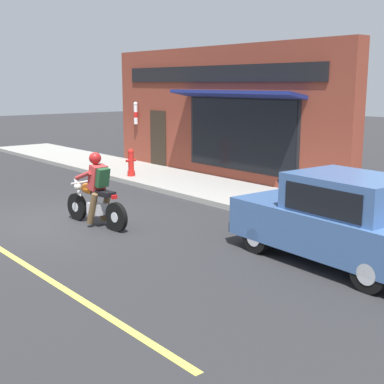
{
  "coord_description": "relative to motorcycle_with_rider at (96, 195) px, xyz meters",
  "views": [
    {
      "loc": [
        -5.21,
        -10.85,
        3.06
      ],
      "look_at": [
        1.43,
        -2.91,
        0.95
      ],
      "focal_mm": 50.0,
      "sensor_mm": 36.0,
      "label": 1
    }
  ],
  "objects": [
    {
      "name": "sidewalk_curb",
      "position": [
        4.48,
        3.82,
        -0.61
      ],
      "size": [
        2.6,
        22.0,
        0.14
      ],
      "primitive_type": "cube",
      "color": "#9E9B93",
      "rests_on": "ground"
    },
    {
      "name": "ground_plane",
      "position": [
        -0.47,
        0.82,
        -0.68
      ],
      "size": [
        80.0,
        80.0,
        0.0
      ],
      "primitive_type": "plane",
      "color": "#2B2B2D"
    },
    {
      "name": "motorcycle_with_rider",
      "position": [
        0.0,
        0.0,
        0.0
      ],
      "size": [
        0.63,
        2.02,
        1.62
      ],
      "color": "black",
      "rests_on": "ground"
    },
    {
      "name": "car_hatchback",
      "position": [
        1.94,
        -4.86,
        0.09
      ],
      "size": [
        1.82,
        3.86,
        1.57
      ],
      "color": "black",
      "rests_on": "ground"
    },
    {
      "name": "storefront_building",
      "position": [
        6.01,
        2.64,
        1.43
      ],
      "size": [
        1.25,
        10.35,
        4.2
      ],
      "color": "brown",
      "rests_on": "ground"
    },
    {
      "name": "fire_hydrant",
      "position": [
        3.68,
        4.19,
        -0.11
      ],
      "size": [
        0.36,
        0.24,
        0.88
      ],
      "color": "red",
      "rests_on": "sidewalk_curb"
    }
  ]
}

